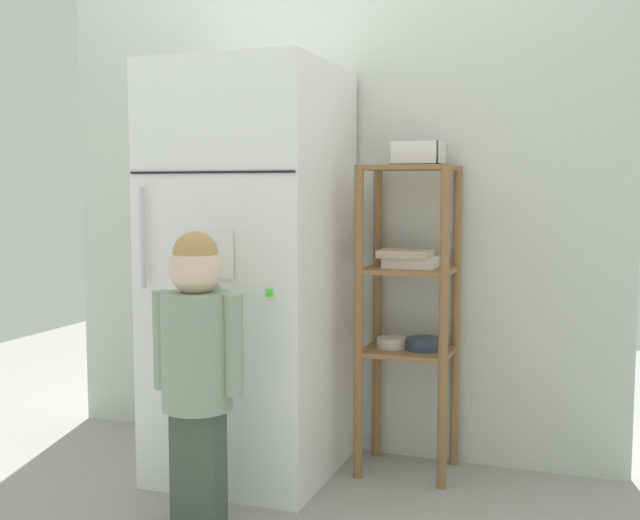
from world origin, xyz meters
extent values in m
plane|color=#999993|center=(0.00, 0.00, 0.00)|extent=(6.00, 6.00, 0.00)
cube|color=silver|center=(0.00, 0.39, 1.05)|extent=(2.49, 0.03, 2.10)
cube|color=white|center=(-0.19, 0.02, 0.80)|extent=(0.65, 0.68, 1.60)
cube|color=black|center=(-0.19, -0.32, 1.18)|extent=(0.64, 0.01, 0.01)
cylinder|color=silver|center=(-0.45, -0.34, 0.95)|extent=(0.02, 0.02, 0.37)
cube|color=white|center=(-0.17, -0.32, 0.90)|extent=(0.14, 0.01, 0.17)
cube|color=#58EF33|center=(0.04, -0.33, 0.77)|extent=(0.03, 0.01, 0.03)
cube|color=#A920CB|center=(-0.39, -0.33, 0.50)|extent=(0.03, 0.01, 0.03)
cube|color=#DD7840|center=(-0.27, -0.33, 0.94)|extent=(0.04, 0.01, 0.03)
cube|color=gold|center=(-0.38, -0.33, 0.60)|extent=(0.03, 0.02, 0.03)
cube|color=#C15113|center=(-0.28, -0.33, 0.72)|extent=(0.03, 0.02, 0.03)
cube|color=#455147|center=(-0.13, -0.54, 0.20)|extent=(0.16, 0.10, 0.40)
cylinder|color=gray|center=(-0.13, -0.54, 0.60)|extent=(0.23, 0.23, 0.39)
sphere|color=gray|center=(-0.13, -0.47, 0.78)|extent=(0.10, 0.10, 0.10)
sphere|color=beige|center=(-0.13, -0.54, 0.87)|extent=(0.17, 0.17, 0.17)
sphere|color=tan|center=(-0.13, -0.54, 0.92)|extent=(0.15, 0.15, 0.15)
cylinder|color=gray|center=(-0.26, -0.54, 0.63)|extent=(0.06, 0.06, 0.33)
cylinder|color=gray|center=(0.00, -0.54, 0.63)|extent=(0.06, 0.06, 0.33)
cylinder|color=olive|center=(0.24, 0.07, 0.61)|extent=(0.04, 0.04, 1.22)
cylinder|color=olive|center=(0.56, 0.07, 0.61)|extent=(0.04, 0.04, 1.22)
cylinder|color=olive|center=(0.24, 0.34, 0.61)|extent=(0.04, 0.04, 1.22)
cylinder|color=olive|center=(0.56, 0.34, 0.61)|extent=(0.04, 0.04, 1.22)
cube|color=olive|center=(0.40, 0.21, 1.21)|extent=(0.35, 0.29, 0.02)
cube|color=olive|center=(0.40, 0.21, 0.81)|extent=(0.35, 0.29, 0.02)
cube|color=olive|center=(0.40, 0.21, 0.49)|extent=(0.35, 0.29, 0.02)
cube|color=white|center=(0.41, 0.22, 0.84)|extent=(0.20, 0.17, 0.04)
cube|color=#C6AD8E|center=(0.38, 0.21, 0.87)|extent=(0.21, 0.18, 0.03)
cylinder|color=beige|center=(0.34, 0.21, 0.52)|extent=(0.12, 0.12, 0.04)
cylinder|color=#2D384C|center=(0.46, 0.21, 0.52)|extent=(0.14, 0.14, 0.05)
cube|color=white|center=(0.43, 0.22, 1.22)|extent=(0.19, 0.18, 0.01)
cube|color=white|center=(0.43, 0.14, 1.26)|extent=(0.19, 0.01, 0.09)
cube|color=white|center=(0.43, 0.31, 1.26)|extent=(0.19, 0.01, 0.09)
cube|color=white|center=(0.34, 0.22, 1.26)|extent=(0.01, 0.18, 0.09)
cube|color=white|center=(0.52, 0.22, 1.26)|extent=(0.01, 0.18, 0.09)
sphere|color=#CB481D|center=(0.45, 0.23, 1.25)|extent=(0.07, 0.07, 0.07)
sphere|color=orange|center=(0.42, 0.25, 1.26)|extent=(0.07, 0.07, 0.07)
camera|label=1|loc=(1.08, -2.73, 1.12)|focal=43.23mm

